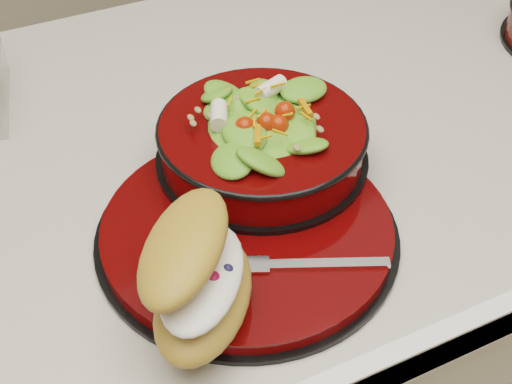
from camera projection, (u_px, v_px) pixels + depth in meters
name	position (u px, v px, depth m)	size (l,w,h in m)	color
island_counter	(280.00, 329.00, 1.20)	(1.24, 0.74, 0.90)	white
dinner_plate	(248.00, 231.00, 0.74)	(0.32, 0.32, 0.02)	black
salad_bowl	(262.00, 134.00, 0.78)	(0.24, 0.24, 0.10)	black
croissant	(200.00, 275.00, 0.62)	(0.16, 0.18, 0.09)	#B98238
fork	(304.00, 264.00, 0.69)	(0.15, 0.08, 0.00)	silver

